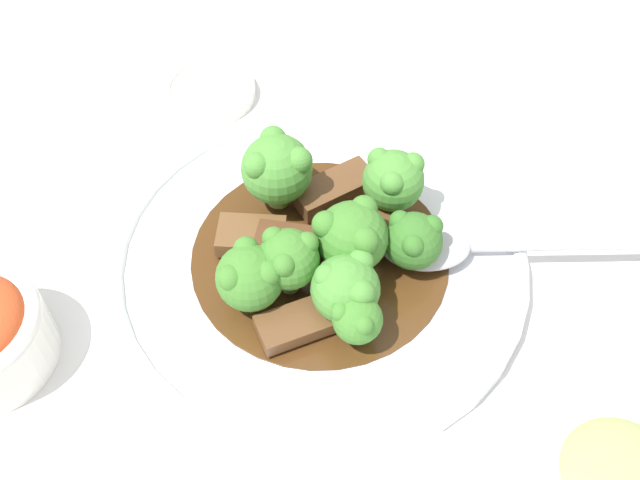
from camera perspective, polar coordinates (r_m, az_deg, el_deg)
ground_plane at (r=0.57m, az=0.00°, el=-2.12°), size 4.00×4.00×0.00m
main_plate at (r=0.56m, az=0.00°, el=-1.51°), size 0.31×0.31×0.02m
beef_strip_0 at (r=0.55m, az=-2.03°, el=-0.20°), size 0.06×0.05×0.02m
beef_strip_1 at (r=0.51m, az=-1.85°, el=-6.41°), size 0.05×0.03×0.01m
beef_strip_2 at (r=0.56m, az=3.74°, el=1.20°), size 0.05×0.04×0.02m
beef_strip_3 at (r=0.59m, az=1.07°, el=3.91°), size 0.07×0.04×0.02m
beef_strip_4 at (r=0.56m, az=-5.25°, el=0.29°), size 0.06×0.05×0.01m
broccoli_floret_0 at (r=0.56m, az=5.61°, el=4.59°), size 0.05×0.05×0.06m
broccoli_floret_1 at (r=0.52m, az=2.44°, el=0.30°), size 0.05×0.05×0.06m
broccoli_floret_2 at (r=0.51m, az=-5.39°, el=-2.77°), size 0.05×0.05×0.05m
broccoli_floret_3 at (r=0.51m, az=-2.40°, el=-1.42°), size 0.04×0.04×0.05m
broccoli_floret_4 at (r=0.49m, az=2.76°, el=-6.04°), size 0.03×0.03×0.04m
broccoli_floret_5 at (r=0.56m, az=-3.32°, el=5.50°), size 0.05×0.05×0.06m
broccoli_floret_6 at (r=0.53m, az=7.14°, el=0.01°), size 0.04×0.04×0.05m
broccoli_floret_7 at (r=0.50m, az=2.24°, el=-3.58°), size 0.05×0.05×0.05m
serving_spoon at (r=0.56m, az=9.69°, el=-0.41°), size 0.22×0.09×0.01m
sauce_dish at (r=0.71m, az=-8.38°, el=11.20°), size 0.08×0.08×0.01m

